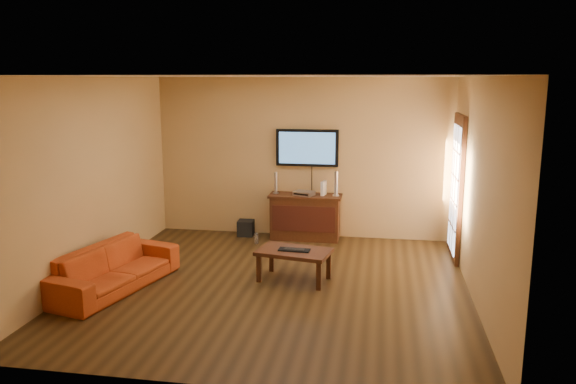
% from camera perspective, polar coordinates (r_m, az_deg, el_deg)
% --- Properties ---
extents(ground_plane, '(5.00, 5.00, 0.00)m').
position_cam_1_polar(ground_plane, '(7.47, -1.40, -9.50)').
color(ground_plane, black).
rests_on(ground_plane, ground).
extents(room_walls, '(5.00, 5.00, 5.00)m').
position_cam_1_polar(room_walls, '(7.66, -0.57, 4.07)').
color(room_walls, tan).
rests_on(room_walls, ground).
extents(french_door, '(0.07, 1.02, 2.22)m').
position_cam_1_polar(french_door, '(8.77, 16.73, 0.31)').
color(french_door, '#34180B').
rests_on(french_door, ground).
extents(media_console, '(1.21, 0.46, 0.76)m').
position_cam_1_polar(media_console, '(9.48, 1.76, -2.52)').
color(media_console, '#34180B').
rests_on(media_console, ground).
extents(television, '(1.05, 0.08, 0.62)m').
position_cam_1_polar(television, '(9.46, 1.96, 4.51)').
color(television, black).
rests_on(television, ground).
extents(coffee_table, '(1.05, 0.74, 0.42)m').
position_cam_1_polar(coffee_table, '(7.55, 0.63, -6.34)').
color(coffee_table, '#34180B').
rests_on(coffee_table, ground).
extents(sofa, '(0.99, 1.97, 0.74)m').
position_cam_1_polar(sofa, '(7.60, -17.35, -6.71)').
color(sofa, '#AE3C13').
rests_on(sofa, ground).
extents(speaker_left, '(0.10, 0.10, 0.37)m').
position_cam_1_polar(speaker_left, '(9.48, -1.26, 0.86)').
color(speaker_left, silver).
rests_on(speaker_left, media_console).
extents(speaker_right, '(0.11, 0.11, 0.41)m').
position_cam_1_polar(speaker_right, '(9.31, 4.91, 0.75)').
color(speaker_right, silver).
rests_on(speaker_right, media_console).
extents(av_receiver, '(0.38, 0.33, 0.07)m').
position_cam_1_polar(av_receiver, '(9.34, 1.65, -0.12)').
color(av_receiver, silver).
rests_on(av_receiver, media_console).
extents(game_console, '(0.09, 0.18, 0.24)m').
position_cam_1_polar(game_console, '(9.36, 3.64, 0.39)').
color(game_console, white).
rests_on(game_console, media_console).
extents(subwoofer, '(0.28, 0.28, 0.27)m').
position_cam_1_polar(subwoofer, '(9.76, -4.31, -3.66)').
color(subwoofer, black).
rests_on(subwoofer, ground).
extents(bottle, '(0.07, 0.07, 0.20)m').
position_cam_1_polar(bottle, '(9.25, -3.24, -4.75)').
color(bottle, white).
rests_on(bottle, ground).
extents(keyboard, '(0.43, 0.18, 0.03)m').
position_cam_1_polar(keyboard, '(7.51, 0.63, -5.89)').
color(keyboard, black).
rests_on(keyboard, coffee_table).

